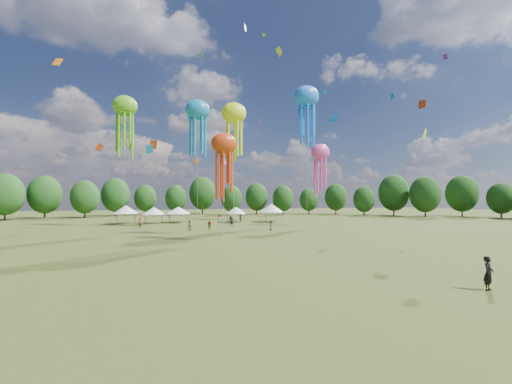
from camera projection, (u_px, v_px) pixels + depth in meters
name	position (u px, v px, depth m)	size (l,w,h in m)	color
ground	(353.00, 290.00, 18.11)	(300.00, 300.00, 0.00)	#384416
observer_main	(488.00, 273.00, 18.15)	(0.71, 0.47, 1.96)	black
spectator_near	(189.00, 226.00, 51.97)	(0.81, 0.63, 1.66)	gray
spectators_far	(226.00, 221.00, 63.40)	(22.26, 21.23, 1.79)	gray
festival_tents	(196.00, 210.00, 71.44)	(37.67, 10.18, 4.16)	#47474C
show_kites	(254.00, 121.00, 64.31)	(45.69, 31.77, 32.65)	#E5FF1A
small_kites	(214.00, 60.00, 56.14)	(64.28, 61.60, 46.21)	#E5FF1A
treeline	(187.00, 194.00, 76.74)	(201.57, 95.24, 13.43)	#38281C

